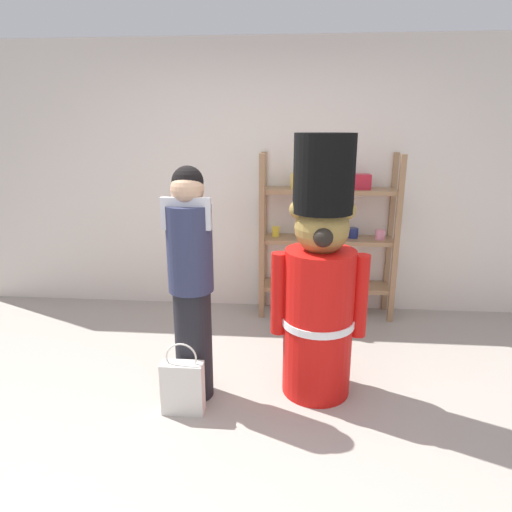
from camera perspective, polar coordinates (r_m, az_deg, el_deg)
The scene contains 6 objects.
ground_plane at distance 2.91m, azimuth -0.87°, elevation -22.33°, with size 6.40×6.40×0.00m, color #9E9389.
back_wall at distance 4.50m, azimuth 1.85°, elevation 9.61°, with size 6.40×0.12×2.60m, color silver.
merchandise_shelf at distance 4.38m, azimuth 9.06°, elevation 2.67°, with size 1.29×0.35×1.58m.
teddy_bear_guard at distance 3.03m, azimuth 8.05°, elevation -3.38°, with size 0.65×0.49×1.77m.
person_shopper at distance 2.96m, azimuth -8.22°, elevation -3.10°, with size 0.31×0.29×1.58m.
shopping_bag at distance 3.07m, azimuth -9.26°, elevation -15.99°, with size 0.27×0.11×0.50m.
Camera 1 is at (0.23, -2.27, 1.81)m, focal length 31.61 mm.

